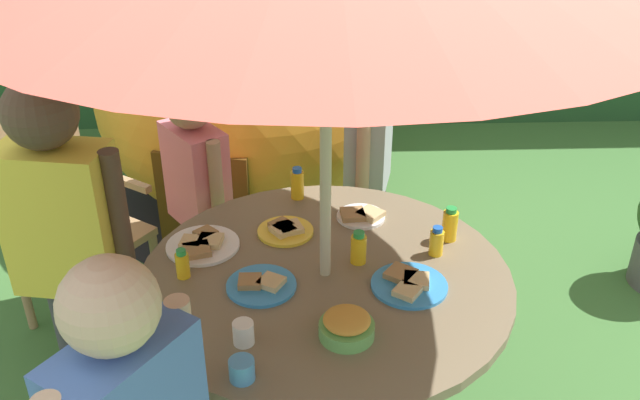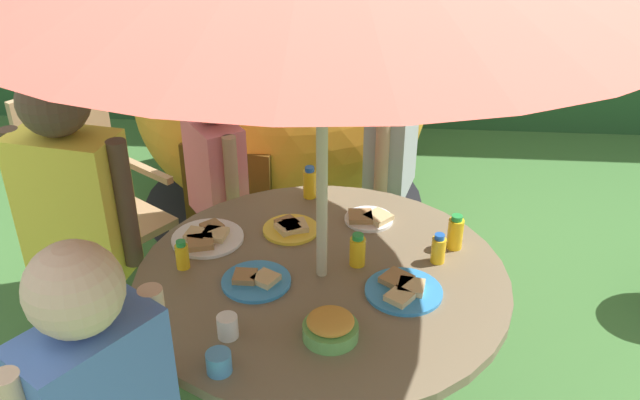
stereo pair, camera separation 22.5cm
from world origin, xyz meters
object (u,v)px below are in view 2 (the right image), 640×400
Objects in this scene: snack_bowl at (330,327)px; juice_bottle_center_front at (438,249)px; wooden_chair at (90,194)px; cup_near at (219,362)px; child_in_yellow_shirt at (74,205)px; plate_mid_left at (403,289)px; dome_tent at (281,94)px; juice_bottle_center_back at (358,251)px; plate_front_edge at (291,228)px; child_in_pink_shirt at (216,171)px; juice_bottle_far_left at (455,233)px; cup_far at (228,327)px; garden_table at (322,311)px; plate_back_edge at (369,218)px; child_in_grey_shirt at (392,144)px; plate_mid_right at (256,280)px; plate_near_right at (207,237)px; juice_bottle_far_right at (310,183)px; juice_bottle_near_left at (182,255)px.

snack_bowl is 1.51× the size of juice_bottle_center_front.
wooden_chair is 14.96× the size of cup_near.
snack_bowl is at bearing -16.93° from child_in_yellow_shirt.
plate_mid_left is 3.52× the size of cup_near.
dome_tent is 1.83m from juice_bottle_center_back.
plate_front_edge is (-0.18, 0.57, -0.02)m from snack_bowl.
dome_tent is at bearing 113.79° from juice_bottle_center_front.
juice_bottle_center_front is at bearing 56.64° from plate_mid_left.
juice_bottle_center_front is 0.86m from cup_near.
juice_bottle_far_left is (0.97, -0.53, 0.06)m from child_in_pink_shirt.
juice_bottle_center_back is at bearing -38.11° from plate_front_edge.
child_in_yellow_shirt is 19.49× the size of cup_far.
child_in_yellow_shirt is 1.27m from juice_bottle_center_front.
plate_back_edge reaches higher than garden_table.
child_in_grey_shirt reaches higher than plate_back_edge.
dome_tent is 10.90× the size of plate_back_edge.
juice_bottle_center_front reaches higher than plate_front_edge.
juice_bottle_center_front is (0.60, 0.17, 0.04)m from plate_mid_right.
child_in_pink_shirt is at bearing -59.97° from wooden_chair.
plate_front_edge is (0.98, -0.52, 0.19)m from wooden_chair.
child_in_pink_shirt reaches higher than juice_bottle_far_left.
dome_tent reaches higher than wooden_chair.
plate_front_edge is 0.60m from cup_far.
plate_back_edge is 1.44× the size of juice_bottle_far_left.
plate_back_edge is at bearing -73.76° from wooden_chair.
child_in_yellow_shirt is 0.72m from plate_mid_right.
juice_bottle_center_front is (1.27, -0.05, -0.09)m from child_in_yellow_shirt.
plate_near_right is 0.88m from juice_bottle_far_left.
plate_front_edge is (0.75, 0.11, -0.13)m from child_in_yellow_shirt.
cup_far is at bearing -154.05° from plate_mid_left.
juice_bottle_far_right is (0.34, 0.35, 0.05)m from plate_near_right.
juice_bottle_center_back is (0.20, -0.46, -0.01)m from juice_bottle_far_right.
dome_tent is 1.34m from juice_bottle_far_right.
cup_far is (-0.70, -0.53, -0.02)m from juice_bottle_far_left.
plate_near_right is (-0.29, -0.08, -0.00)m from plate_front_edge.
plate_front_edge is at bearing -82.95° from wooden_chair.
juice_bottle_center_back is (0.58, 0.06, 0.01)m from juice_bottle_near_left.
plate_mid_left and plate_front_edge have the same top height.
plate_mid_right is 0.60m from juice_bottle_far_right.
child_in_yellow_shirt is (-0.51, -1.68, 0.20)m from dome_tent.
plate_back_edge is 0.91× the size of plate_front_edge.
cup_near is at bearing -98.56° from plate_front_edge.
plate_front_edge is 1.55× the size of juice_bottle_far_right.
snack_bowl is at bearing -31.62° from juice_bottle_near_left.
dome_tent is 15.70× the size of juice_bottle_far_left.
garden_table is at bearing -0.35° from juice_bottle_near_left.
juice_bottle_near_left is (-0.73, 0.09, 0.04)m from plate_mid_left.
cup_far is at bearing -126.75° from garden_table.
juice_bottle_far_right reaches higher than garden_table.
cup_near is at bearing -110.38° from wooden_chair.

